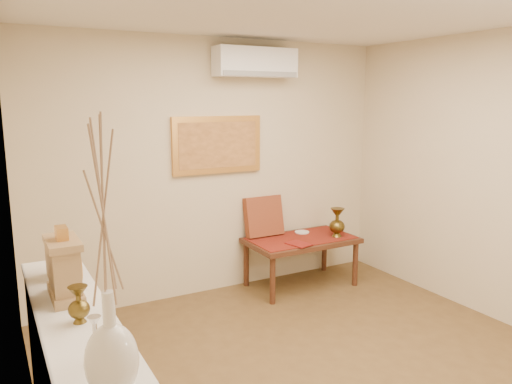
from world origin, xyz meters
TOP-DOWN VIEW (x-y plane):
  - wall_back at (0.00, 2.25)m, footprint 4.00×0.02m
  - wall_left at (-2.00, 0.00)m, footprint 0.02×4.50m
  - white_vase at (-1.82, -0.83)m, footprint 0.20×0.20m
  - candlestick at (-1.82, -0.54)m, footprint 0.10×0.10m
  - brass_urn_small at (-1.82, -0.11)m, footprint 0.11×0.11m
  - table_cloth at (0.85, 1.88)m, footprint 1.14×0.59m
  - brass_urn_tall at (1.23, 1.73)m, footprint 0.18×0.18m
  - plate at (0.98, 2.06)m, footprint 0.17×0.17m
  - menu at (0.68, 1.67)m, footprint 0.23×0.29m
  - cushion at (0.53, 2.16)m, footprint 0.45×0.19m
  - mantel_clock at (-1.83, 0.25)m, footprint 0.17×0.36m
  - wooden_chest at (-1.80, 0.63)m, footprint 0.16×0.21m
  - low_table at (0.85, 1.88)m, footprint 1.20×0.70m
  - painting at (0.00, 2.22)m, footprint 1.00×0.06m
  - ac_unit at (0.40, 2.12)m, footprint 0.90×0.25m

SIDE VIEW (x-z plane):
  - low_table at x=0.85m, z-range 0.21..0.76m
  - table_cloth at x=0.85m, z-range 0.55..0.56m
  - plate at x=0.98m, z-range 0.56..0.57m
  - menu at x=0.68m, z-range 0.56..0.57m
  - brass_urn_tall at x=1.23m, z-range 0.56..0.95m
  - cushion at x=0.53m, z-range 0.55..1.01m
  - candlestick at x=-1.82m, z-range 0.98..1.18m
  - brass_urn_small at x=-1.82m, z-range 0.98..1.22m
  - wooden_chest at x=-1.80m, z-range 0.98..1.22m
  - mantel_clock at x=-1.83m, z-range 0.95..1.36m
  - wall_back at x=0.00m, z-range 0.00..2.70m
  - wall_left at x=-2.00m, z-range 0.00..2.70m
  - white_vase at x=-1.82m, z-range 0.98..2.03m
  - painting at x=0.00m, z-range 1.30..1.90m
  - ac_unit at x=0.40m, z-range 2.30..2.60m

